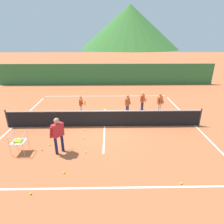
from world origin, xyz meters
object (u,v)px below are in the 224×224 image
Objects in this scene: tennis_ball_1 at (64,173)px; tennis_ball_8 at (84,138)px; tennis_ball_4 at (31,194)px; student_1 at (127,103)px; student_3 at (160,101)px; tennis_ball_2 at (85,130)px; tennis_ball_9 at (86,152)px; student_0 at (81,103)px; tennis_ball_7 at (188,130)px; instructor at (58,132)px; tennis_net at (104,118)px; student_2 at (143,100)px; tennis_ball_0 at (181,183)px; tennis_ball_3 at (42,150)px; ball_cart at (18,141)px; tennis_ball_5 at (50,145)px.

tennis_ball_8 is (0.45, 2.57, 0.00)m from tennis_ball_1.
tennis_ball_1 is 1.00× the size of tennis_ball_4.
student_1 is 6.62m from tennis_ball_1.
tennis_ball_1 is at bearing 49.23° from tennis_ball_4.
student_3 reaches higher than tennis_ball_2.
tennis_ball_8 is 1.27m from tennis_ball_9.
tennis_ball_7 is (6.18, -2.48, -0.73)m from student_0.
student_3 is 19.67× the size of tennis_ball_4.
student_1 is at bearing 52.49° from instructor.
tennis_ball_2 is at bearing 98.08° from tennis_ball_9.
tennis_ball_7 is (3.13, -2.46, -0.75)m from student_1.
tennis_net is 6.65× the size of instructor.
student_2 is at bearing 27.60° from student_1.
tennis_ball_3 is (-5.57, 2.20, 0.00)m from tennis_ball_0.
student_3 is 6.56m from tennis_ball_9.
student_3 is 19.67× the size of tennis_ball_9.
tennis_net is 5.55m from tennis_ball_4.
tennis_net is at bearing 73.72° from tennis_ball_9.
instructor is 1.51m from tennis_ball_9.
tennis_net reaches higher than tennis_ball_3.
ball_cart is 13.22× the size of tennis_ball_3.
ball_cart is 2.98m from tennis_ball_8.
student_3 is 9.31m from tennis_ball_4.
tennis_ball_2 is at bearing 84.02° from tennis_ball_1.
tennis_ball_0 is 4.46m from tennis_ball_7.
tennis_ball_2 is (-4.78, -2.57, -0.77)m from student_3.
tennis_ball_4 is 3.00m from tennis_ball_5.
student_1 reaches higher than tennis_ball_0.
tennis_ball_9 is (1.16, -0.09, -0.97)m from instructor.
student_2 reaches higher than tennis_ball_1.
student_3 is 2.89m from tennis_ball_7.
ball_cart reaches higher than tennis_ball_9.
instructor reaches higher than tennis_ball_3.
tennis_ball_2 and tennis_ball_4 have the same top height.
tennis_ball_8 is (0.56, -3.33, -0.73)m from student_0.
tennis_ball_5 is (-1.12, 1.98, 0.00)m from tennis_ball_1.
tennis_ball_5 is (-4.06, -3.90, -0.75)m from student_1.
tennis_ball_9 is at bearing 63.12° from tennis_ball_1.
tennis_ball_3 is at bearing -131.73° from tennis_ball_2.
student_2 is at bearing 7.67° from student_0.
tennis_ball_2 is at bearing 179.43° from tennis_ball_7.
tennis_ball_8 is (1.80, 1.01, 0.00)m from tennis_ball_3.
tennis_ball_3 is 1.00× the size of tennis_ball_7.
tennis_ball_2 is at bearing 48.27° from tennis_ball_3.
tennis_ball_2 is at bearing 74.66° from tennis_ball_4.
tennis_net is 2.47m from student_0.
tennis_ball_0 is (4.71, -2.04, -0.97)m from instructor.
tennis_ball_1 is 6.97m from tennis_ball_7.
student_1 is (1.49, 1.88, 0.29)m from tennis_net.
tennis_net is at bearing 41.08° from tennis_ball_3.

